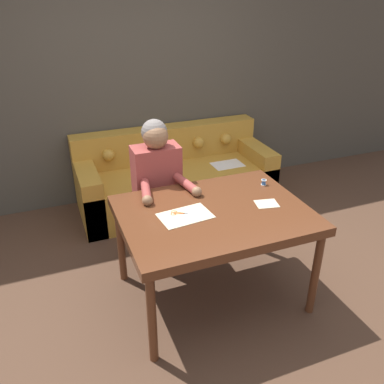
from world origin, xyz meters
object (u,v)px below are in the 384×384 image
object	(u,v)px
couch	(175,179)
dining_table	(214,219)
scissors	(181,213)
person	(158,191)
thread_spool	(264,182)

from	to	relation	value
couch	dining_table	bearing A→B (deg)	-98.38
scissors	couch	bearing A→B (deg)	72.77
dining_table	person	distance (m)	0.72
dining_table	person	bearing A→B (deg)	108.31
person	scissors	world-z (taller)	person
scissors	thread_spool	size ratio (longest dim) A/B	4.87
couch	scissors	xyz separation A→B (m)	(-0.47, -1.52, 0.48)
dining_table	thread_spool	distance (m)	0.61
dining_table	couch	bearing A→B (deg)	81.62
person	scissors	xyz separation A→B (m)	(-0.02, -0.63, 0.12)
dining_table	couch	xyz separation A→B (m)	(0.23, 1.56, -0.40)
scissors	thread_spool	xyz separation A→B (m)	(0.79, 0.19, 0.02)
couch	scissors	size ratio (longest dim) A/B	9.60
person	thread_spool	world-z (taller)	person
couch	thread_spool	distance (m)	1.45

